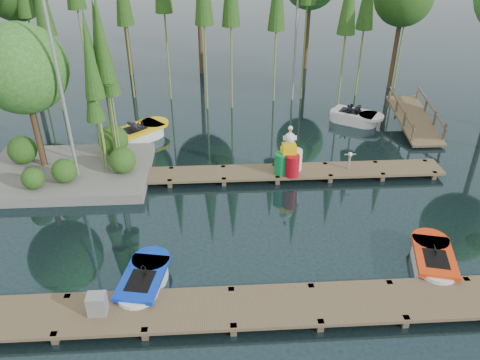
{
  "coord_description": "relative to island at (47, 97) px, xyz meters",
  "views": [
    {
      "loc": [
        -0.33,
        -13.16,
        9.08
      ],
      "look_at": [
        0.5,
        0.5,
        1.1
      ],
      "focal_mm": 35.0,
      "sensor_mm": 36.0,
      "label": 1
    }
  ],
  "objects": [
    {
      "name": "ramp",
      "position": [
        15.3,
        3.21,
        -2.6
      ],
      "size": [
        1.5,
        3.94,
        1.49
      ],
      "color": "brown",
      "rests_on": "ground"
    },
    {
      "name": "boat_blue",
      "position": [
        3.93,
        -6.69,
        -2.95
      ],
      "size": [
        1.5,
        2.54,
        0.8
      ],
      "rotation": [
        0.0,
        0.0,
        -0.19
      ],
      "color": "white",
      "rests_on": "ground"
    },
    {
      "name": "near_dock",
      "position": [
        6.3,
        -7.79,
        -2.95
      ],
      "size": [
        18.0,
        1.5,
        0.5
      ],
      "color": "brown",
      "rests_on": "ground"
    },
    {
      "name": "boat_red",
      "position": [
        12.19,
        -6.29,
        -2.95
      ],
      "size": [
        1.64,
        2.58,
        0.8
      ],
      "rotation": [
        0.0,
        0.0,
        -0.25
      ],
      "color": "white",
      "rests_on": "ground"
    },
    {
      "name": "utility_cabinet",
      "position": [
        2.94,
        -7.79,
        -2.6
      ],
      "size": [
        0.46,
        0.39,
        0.56
      ],
      "primitive_type": "cube",
      "color": "gray",
      "rests_on": "near_dock"
    },
    {
      "name": "far_dock",
      "position": [
        7.3,
        -0.79,
        -2.95
      ],
      "size": [
        15.0,
        1.2,
        0.5
      ],
      "color": "brown",
      "rests_on": "ground"
    },
    {
      "name": "seagull_post",
      "position": [
        11.15,
        -0.79,
        -2.41
      ],
      "size": [
        0.44,
        0.24,
        0.71
      ],
      "color": "gray",
      "rests_on": "far_dock"
    },
    {
      "name": "drum_cluster",
      "position": [
        8.79,
        -0.94,
        -2.32
      ],
      "size": [
        1.11,
        1.01,
        1.91
      ],
      "color": "#0D7C3A",
      "rests_on": "far_dock"
    },
    {
      "name": "boat_white_far",
      "position": [
        12.81,
        4.35,
        -2.91
      ],
      "size": [
        2.83,
        2.42,
        1.23
      ],
      "rotation": [
        0.0,
        0.0,
        0.12
      ],
      "color": "white",
      "rests_on": "ground"
    },
    {
      "name": "island",
      "position": [
        0.0,
        0.0,
        0.0
      ],
      "size": [
        6.2,
        4.2,
        6.75
      ],
      "color": "slate",
      "rests_on": "ground"
    },
    {
      "name": "yellow_barrel",
      "position": [
        8.77,
        -0.79,
        -2.39
      ],
      "size": [
        0.66,
        0.66,
        0.98
      ],
      "primitive_type": "cylinder",
      "color": "yellow",
      "rests_on": "far_dock"
    },
    {
      "name": "ground_plane",
      "position": [
        6.3,
        -3.29,
        -3.18
      ],
      "size": [
        90.0,
        90.0,
        0.0
      ],
      "primitive_type": "plane",
      "color": "#1E3238"
    },
    {
      "name": "lamp_rear",
      "position": [
        10.3,
        7.71,
        1.08
      ],
      "size": [
        0.3,
        0.3,
        7.25
      ],
      "color": "gray",
      "rests_on": "ground"
    },
    {
      "name": "boat_yellow_far",
      "position": [
        2.61,
        3.04,
        -2.89
      ],
      "size": [
        2.92,
        2.82,
        1.4
      ],
      "rotation": [
        0.0,
        0.0,
        0.39
      ],
      "color": "white",
      "rests_on": "ground"
    },
    {
      "name": "lamp_island",
      "position": [
        0.8,
        -0.79,
        1.08
      ],
      "size": [
        0.3,
        0.3,
        7.25
      ],
      "color": "gray",
      "rests_on": "ground"
    }
  ]
}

